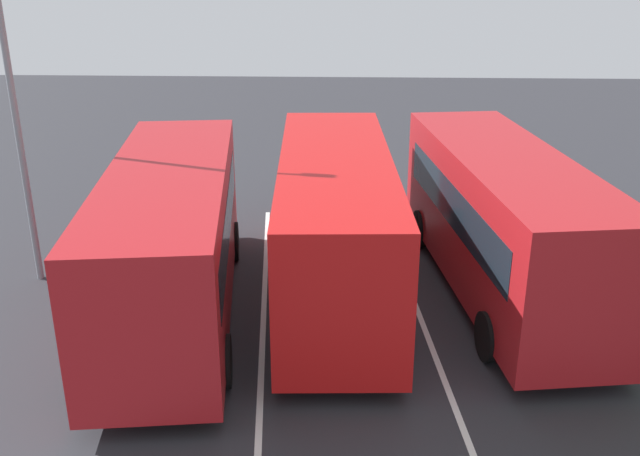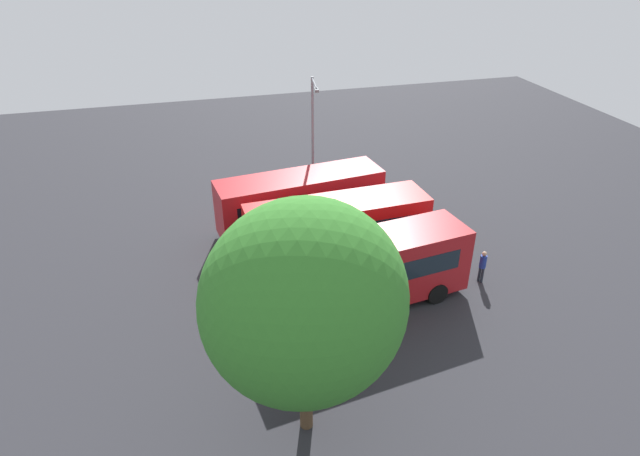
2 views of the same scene
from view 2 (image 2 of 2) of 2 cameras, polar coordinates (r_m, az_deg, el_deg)
ground_plane at (r=27.45m, az=0.95°, el=-3.66°), size 62.56×62.56×0.00m
bus_far_left at (r=23.73m, az=5.35°, el=-4.42°), size 9.36×3.65×3.34m
bus_center_left at (r=26.71m, az=1.95°, el=-0.08°), size 9.23×2.92×3.34m
bus_center_right at (r=29.44m, az=-2.05°, el=2.90°), size 9.35×3.53×3.34m
pedestrian at (r=26.63m, az=16.93°, el=-3.71°), size 0.43×0.43×1.69m
street_lamp at (r=31.96m, az=-0.75°, el=10.11°), size 0.53×2.48×7.60m
depot_tree at (r=16.07m, az=-1.68°, el=-8.05°), size 6.30×5.67×8.57m
lane_stripe_outer_left at (r=26.08m, az=2.01°, el=-5.67°), size 12.01×1.22×0.01m
lane_stripe_inner_left at (r=28.86m, az=-0.01°, el=-1.83°), size 12.01×1.22×0.01m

